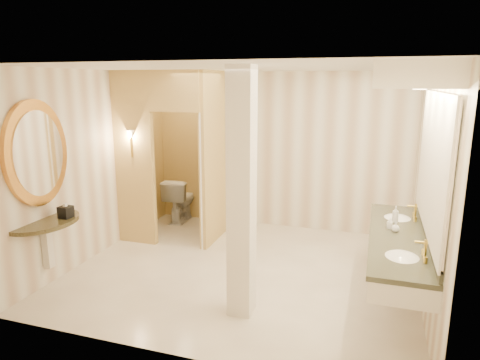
% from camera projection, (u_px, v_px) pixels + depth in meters
% --- Properties ---
extents(floor, '(4.50, 4.50, 0.00)m').
position_uv_depth(floor, '(243.00, 270.00, 5.90)').
color(floor, white).
rests_on(floor, ground).
extents(ceiling, '(4.50, 4.50, 0.00)m').
position_uv_depth(ceiling, '(243.00, 68.00, 5.29)').
color(ceiling, silver).
rests_on(ceiling, wall_back).
extents(wall_back, '(4.50, 0.02, 2.70)m').
position_uv_depth(wall_back, '(277.00, 151.00, 7.45)').
color(wall_back, white).
rests_on(wall_back, floor).
extents(wall_front, '(4.50, 0.02, 2.70)m').
position_uv_depth(wall_front, '(174.00, 220.00, 3.74)').
color(wall_front, white).
rests_on(wall_front, floor).
extents(wall_left, '(0.02, 4.00, 2.70)m').
position_uv_depth(wall_left, '(97.00, 164.00, 6.26)').
color(wall_left, white).
rests_on(wall_left, floor).
extents(wall_right, '(0.02, 4.00, 2.70)m').
position_uv_depth(wall_right, '(429.00, 187.00, 4.92)').
color(wall_right, white).
rests_on(wall_right, floor).
extents(toilet_closet, '(1.50, 1.55, 2.70)m').
position_uv_depth(toilet_closet, '(194.00, 155.00, 6.82)').
color(toilet_closet, tan).
rests_on(toilet_closet, floor).
extents(wall_sconce, '(0.14, 0.14, 0.42)m').
position_uv_depth(wall_sconce, '(131.00, 136.00, 6.48)').
color(wall_sconce, '#B7953A').
rests_on(wall_sconce, toilet_closet).
extents(vanity, '(0.75, 2.55, 2.09)m').
position_uv_depth(vanity, '(408.00, 168.00, 4.57)').
color(vanity, silver).
rests_on(vanity, floor).
extents(console_shelf, '(0.98, 0.98, 1.94)m').
position_uv_depth(console_shelf, '(39.00, 183.00, 5.16)').
color(console_shelf, black).
rests_on(console_shelf, floor).
extents(pillar, '(0.26, 0.26, 2.70)m').
position_uv_depth(pillar, '(242.00, 196.00, 4.52)').
color(pillar, silver).
rests_on(pillar, floor).
extents(tissue_box, '(0.15, 0.15, 0.15)m').
position_uv_depth(tissue_box, '(66.00, 212.00, 5.33)').
color(tissue_box, black).
rests_on(tissue_box, console_shelf).
extents(toilet, '(0.50, 0.82, 0.81)m').
position_uv_depth(toilet, '(180.00, 199.00, 7.94)').
color(toilet, white).
rests_on(toilet, floor).
extents(soap_bottle_a, '(0.07, 0.07, 0.12)m').
position_uv_depth(soap_bottle_a, '(390.00, 223.00, 4.94)').
color(soap_bottle_a, beige).
rests_on(soap_bottle_a, vanity).
extents(soap_bottle_b, '(0.12, 0.12, 0.11)m').
position_uv_depth(soap_bottle_b, '(396.00, 227.00, 4.83)').
color(soap_bottle_b, silver).
rests_on(soap_bottle_b, vanity).
extents(soap_bottle_c, '(0.09, 0.09, 0.20)m').
position_uv_depth(soap_bottle_c, '(395.00, 214.00, 5.13)').
color(soap_bottle_c, '#C6B28C').
rests_on(soap_bottle_c, vanity).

